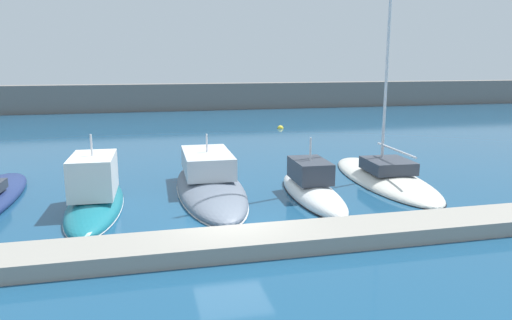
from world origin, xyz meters
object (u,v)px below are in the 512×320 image
motorboat_teal_second (95,196)px  motorboat_slate_third (209,182)px  motorboat_white_fourth (312,189)px  sailboat_ivory_fifth (384,176)px  mooring_buoy_yellow (280,129)px

motorboat_teal_second → motorboat_slate_third: size_ratio=0.74×
motorboat_white_fourth → motorboat_slate_third: bearing=64.9°
motorboat_slate_third → sailboat_ivory_fifth: 8.63m
motorboat_teal_second → motorboat_slate_third: bearing=-69.0°
motorboat_slate_third → sailboat_ivory_fifth: size_ratio=0.50×
motorboat_slate_third → mooring_buoy_yellow: motorboat_slate_third is taller
motorboat_slate_third → sailboat_ivory_fifth: sailboat_ivory_fifth is taller
motorboat_teal_second → motorboat_white_fourth: 9.02m
sailboat_ivory_fifth → mooring_buoy_yellow: 19.02m
motorboat_teal_second → motorboat_slate_third: motorboat_teal_second is taller
motorboat_slate_third → mooring_buoy_yellow: size_ratio=19.27×
motorboat_white_fourth → mooring_buoy_yellow: motorboat_white_fourth is taller
motorboat_teal_second → sailboat_ivory_fifth: bearing=-81.9°
motorboat_teal_second → sailboat_ivory_fifth: (13.45, 1.43, -0.29)m
motorboat_teal_second → motorboat_slate_third: (4.83, 1.66, -0.16)m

